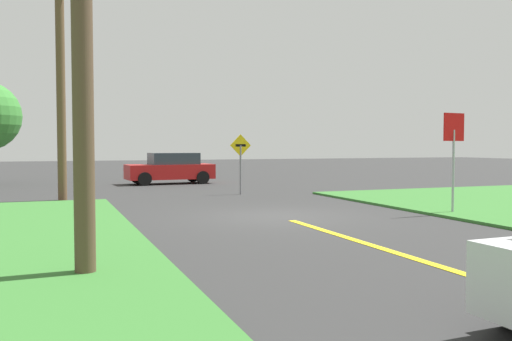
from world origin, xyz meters
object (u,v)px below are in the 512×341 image
utility_pole_near (82,19)px  stop_sign (454,142)px  direction_sign (241,157)px  utility_pole_mid (61,73)px  car_approaching_junction (171,168)px

utility_pole_near → stop_sign: bearing=21.1°
stop_sign → direction_sign: bearing=-73.7°
utility_pole_near → utility_pole_mid: size_ratio=0.84×
direction_sign → stop_sign: bearing=-66.1°
stop_sign → car_approaching_junction: (-5.06, 15.38, -1.29)m
stop_sign → utility_pole_mid: size_ratio=0.33×
utility_pole_near → utility_pole_mid: (-0.08, 12.38, 0.72)m
stop_sign → utility_pole_near: utility_pole_near is taller
car_approaching_junction → utility_pole_near: utility_pole_near is taller
stop_sign → direction_sign: size_ratio=1.20×
stop_sign → direction_sign: (-3.66, 8.28, -0.57)m
utility_pole_near → car_approaching_junction: bearing=74.4°
car_approaching_junction → utility_pole_mid: (-5.50, -7.04, 3.82)m
utility_pole_mid → car_approaching_junction: bearing=52.0°
utility_pole_near → utility_pole_mid: bearing=90.4°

